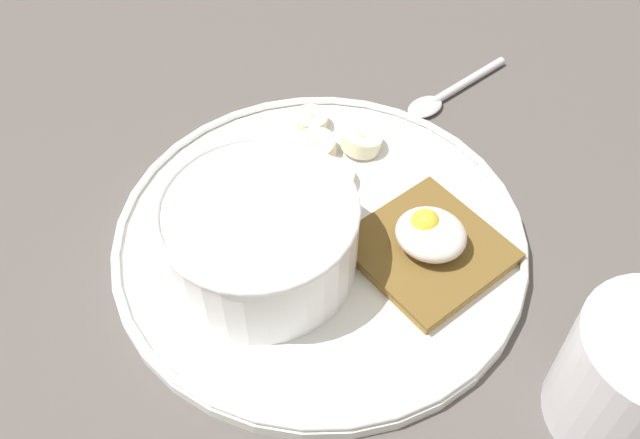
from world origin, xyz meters
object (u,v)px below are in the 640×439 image
(oatmeal_bowl, at_px, (259,235))
(toast_slice, at_px, (428,250))
(banana_slice_back, at_px, (273,156))
(coffee_mug, at_px, (637,378))
(poached_egg, at_px, (430,233))
(spoon, at_px, (446,94))
(banana_slice_left, at_px, (331,178))
(banana_slice_front, at_px, (315,147))
(banana_slice_inner, at_px, (361,141))
(banana_slice_right, at_px, (311,121))

(oatmeal_bowl, bearing_deg, toast_slice, -149.85)
(banana_slice_back, distance_m, coffee_mug, 0.31)
(poached_egg, height_order, spoon, poached_egg)
(banana_slice_left, bearing_deg, oatmeal_bowl, 83.57)
(banana_slice_front, relative_size, spoon, 0.43)
(banana_slice_left, height_order, spoon, banana_slice_left)
(poached_egg, height_order, coffee_mug, coffee_mug)
(banana_slice_front, height_order, banana_slice_left, banana_slice_front)
(banana_slice_left, distance_m, banana_slice_inner, 0.05)
(coffee_mug, bearing_deg, oatmeal_bowl, 0.94)
(banana_slice_inner, distance_m, spoon, 0.11)
(banana_slice_right, distance_m, spoon, 0.13)
(banana_slice_front, xyz_separation_m, banana_slice_inner, (-0.03, -0.02, 0.00))
(banana_slice_front, height_order, banana_slice_inner, banana_slice_inner)
(banana_slice_back, bearing_deg, banana_slice_left, -179.05)
(toast_slice, xyz_separation_m, banana_slice_right, (0.14, -0.08, 0.00))
(poached_egg, xyz_separation_m, banana_slice_back, (0.15, -0.03, -0.02))
(banana_slice_front, bearing_deg, banana_slice_right, -57.01)
(banana_slice_inner, bearing_deg, banana_slice_right, -5.26)
(toast_slice, distance_m, banana_slice_inner, 0.12)
(banana_slice_right, height_order, banana_slice_inner, banana_slice_inner)
(poached_egg, bearing_deg, spoon, -74.46)
(toast_slice, bearing_deg, banana_slice_right, -31.08)
(poached_egg, bearing_deg, banana_slice_left, -19.04)
(banana_slice_front, distance_m, banana_slice_right, 0.03)
(poached_egg, relative_size, banana_slice_inner, 1.11)
(banana_slice_back, xyz_separation_m, banana_slice_inner, (-0.06, -0.05, 0.00))
(oatmeal_bowl, xyz_separation_m, toast_slice, (-0.10, -0.06, -0.03))
(banana_slice_left, height_order, banana_slice_inner, banana_slice_inner)
(poached_egg, bearing_deg, banana_slice_inner, -41.68)
(banana_slice_front, xyz_separation_m, banana_slice_back, (0.03, 0.03, 0.00))
(poached_egg, distance_m, banana_slice_right, 0.16)
(oatmeal_bowl, distance_m, toast_slice, 0.12)
(spoon, bearing_deg, banana_slice_inner, 69.98)
(oatmeal_bowl, distance_m, banana_slice_left, 0.10)
(banana_slice_left, height_order, coffee_mug, coffee_mug)
(banana_slice_left, relative_size, banana_slice_inner, 0.83)
(banana_slice_back, bearing_deg, spoon, -122.12)
(banana_slice_right, bearing_deg, banana_slice_front, 122.99)
(oatmeal_bowl, height_order, toast_slice, oatmeal_bowl)
(banana_slice_back, bearing_deg, banana_slice_front, -134.70)
(banana_slice_left, bearing_deg, banana_slice_right, -49.16)
(banana_slice_left, xyz_separation_m, banana_slice_back, (0.05, 0.00, 0.00))
(toast_slice, bearing_deg, oatmeal_bowl, 30.15)
(spoon, bearing_deg, banana_slice_back, 57.88)
(banana_slice_back, bearing_deg, banana_slice_inner, -140.27)
(poached_egg, height_order, banana_slice_left, poached_egg)
(poached_egg, xyz_separation_m, banana_slice_front, (0.12, -0.06, -0.02))
(oatmeal_bowl, height_order, banana_slice_inner, oatmeal_bowl)
(poached_egg, xyz_separation_m, coffee_mug, (-0.15, 0.06, 0.01))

